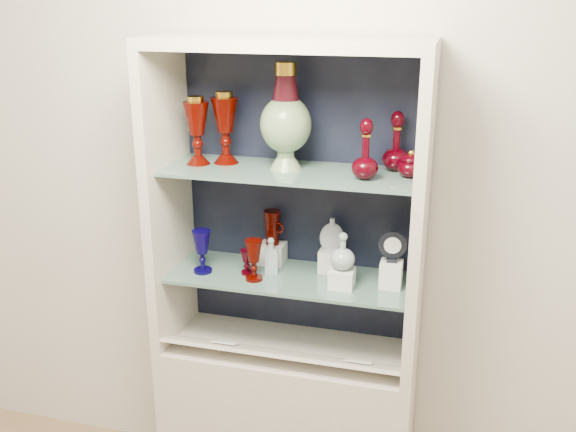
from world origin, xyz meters
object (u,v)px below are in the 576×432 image
(lidded_bowl, at_px, (410,163))
(cobalt_goblet, at_px, (202,251))
(pedestal_lamp_left, at_px, (197,131))
(enamel_urn, at_px, (286,117))
(clear_square_bottle, at_px, (271,255))
(ruby_goblet_small, at_px, (247,262))
(clear_round_decanter, at_px, (343,252))
(flat_flask, at_px, (332,233))
(ruby_decanter_b, at_px, (397,139))
(ruby_pitcher, at_px, (272,228))
(ruby_decanter_a, at_px, (366,146))
(ruby_goblet_tall, at_px, (254,260))
(cameo_medallion, at_px, (393,246))
(pedestal_lamp_right, at_px, (225,128))

(lidded_bowl, relative_size, cobalt_goblet, 0.58)
(pedestal_lamp_left, distance_m, lidded_bowl, 0.79)
(enamel_urn, relative_size, clear_square_bottle, 2.67)
(ruby_goblet_small, xyz_separation_m, clear_round_decanter, (0.38, -0.02, 0.09))
(enamel_urn, distance_m, flat_flask, 0.49)
(ruby_decanter_b, xyz_separation_m, lidded_bowl, (0.06, -0.08, -0.07))
(ruby_pitcher, bearing_deg, ruby_goblet_small, -92.61)
(ruby_pitcher, height_order, clear_square_bottle, ruby_pitcher)
(enamel_urn, distance_m, ruby_decanter_a, 0.32)
(lidded_bowl, height_order, clear_square_bottle, lidded_bowl)
(ruby_decanter_a, bearing_deg, ruby_decanter_b, 58.61)
(ruby_goblet_tall, distance_m, flat_flask, 0.32)
(lidded_bowl, distance_m, cameo_medallion, 0.31)
(pedestal_lamp_right, height_order, ruby_goblet_small, pedestal_lamp_right)
(clear_square_bottle, bearing_deg, flat_flask, 18.98)
(ruby_pitcher, xyz_separation_m, cameo_medallion, (0.49, -0.11, 0.01))
(ruby_decanter_a, relative_size, clear_square_bottle, 1.65)
(lidded_bowl, relative_size, ruby_goblet_small, 1.01)
(pedestal_lamp_right, xyz_separation_m, cobalt_goblet, (-0.07, -0.10, -0.47))
(clear_round_decanter, bearing_deg, ruby_pitcher, 153.94)
(lidded_bowl, height_order, cobalt_goblet, lidded_bowl)
(pedestal_lamp_left, bearing_deg, flat_flask, 9.68)
(ruby_goblet_small, height_order, clear_square_bottle, clear_square_bottle)
(ruby_decanter_b, bearing_deg, ruby_goblet_small, -167.11)
(ruby_goblet_small, distance_m, flat_flask, 0.35)
(pedestal_lamp_left, xyz_separation_m, ruby_pitcher, (0.26, 0.10, -0.40))
(enamel_urn, distance_m, cameo_medallion, 0.61)
(cobalt_goblet, bearing_deg, enamel_urn, 12.27)
(ruby_goblet_tall, bearing_deg, clear_square_bottle, 62.73)
(pedestal_lamp_right, height_order, enamel_urn, enamel_urn)
(ruby_goblet_tall, relative_size, flat_flask, 1.21)
(ruby_decanter_b, xyz_separation_m, flat_flask, (-0.23, -0.01, -0.38))
(ruby_decanter_b, xyz_separation_m, ruby_pitcher, (-0.47, 0.01, -0.39))
(lidded_bowl, xyz_separation_m, ruby_pitcher, (-0.53, 0.09, -0.32))
(pedestal_lamp_right, relative_size, enamel_urn, 0.70)
(cobalt_goblet, bearing_deg, ruby_goblet_tall, -4.72)
(clear_round_decanter, bearing_deg, lidded_bowl, 16.22)
(ruby_decanter_b, xyz_separation_m, ruby_goblet_tall, (-0.49, -0.17, -0.46))
(lidded_bowl, xyz_separation_m, clear_round_decanter, (-0.22, -0.06, -0.33))
(enamel_urn, relative_size, cameo_medallion, 3.15)
(lidded_bowl, bearing_deg, ruby_goblet_tall, -170.80)
(cobalt_goblet, bearing_deg, pedestal_lamp_left, 111.61)
(pedestal_lamp_right, distance_m, ruby_decanter_a, 0.55)
(ruby_decanter_b, distance_m, cobalt_goblet, 0.85)
(ruby_decanter_a, xyz_separation_m, clear_square_bottle, (-0.36, 0.06, -0.47))
(ruby_decanter_a, relative_size, flat_flask, 1.81)
(cobalt_goblet, xyz_separation_m, ruby_pitcher, (0.24, 0.16, 0.06))
(enamel_urn, distance_m, cobalt_goblet, 0.62)
(pedestal_lamp_left, xyz_separation_m, cobalt_goblet, (0.02, -0.06, -0.46))
(ruby_decanter_a, relative_size, cameo_medallion, 1.95)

